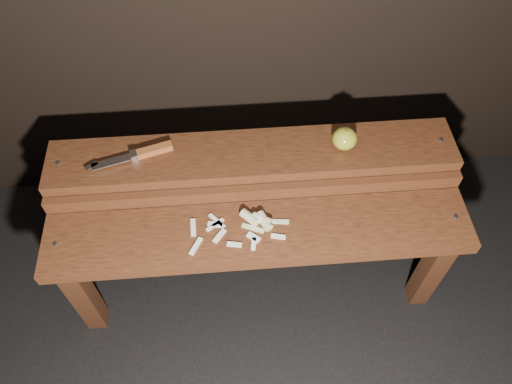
{
  "coord_description": "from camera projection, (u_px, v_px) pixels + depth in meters",
  "views": [
    {
      "loc": [
        -0.07,
        -0.78,
        1.61
      ],
      "look_at": [
        0.0,
        0.06,
        0.45
      ],
      "focal_mm": 35.0,
      "sensor_mm": 36.0,
      "label": 1
    }
  ],
  "objects": [
    {
      "name": "ground",
      "position": [
        257.0,
        281.0,
        1.76
      ],
      "size": [
        60.0,
        60.0,
        0.0
      ],
      "primitive_type": "plane",
      "color": "black"
    },
    {
      "name": "bench_rear_tier",
      "position": [
        253.0,
        171.0,
        1.52
      ],
      "size": [
        1.2,
        0.21,
        0.5
      ],
      "color": "#351A0D",
      "rests_on": "ground"
    },
    {
      "name": "bench_front_tier",
      "position": [
        259.0,
        246.0,
        1.43
      ],
      "size": [
        1.2,
        0.2,
        0.42
      ],
      "color": "#351A0D",
      "rests_on": "ground"
    },
    {
      "name": "apple",
      "position": [
        345.0,
        139.0,
        1.44
      ],
      "size": [
        0.07,
        0.07,
        0.08
      ],
      "color": "olive",
      "rests_on": "bench_rear_tier"
    },
    {
      "name": "apple_scraps",
      "position": [
        251.0,
        223.0,
        1.39
      ],
      "size": [
        0.28,
        0.13,
        0.03
      ],
      "color": "beige",
      "rests_on": "bench_front_tier"
    },
    {
      "name": "knife",
      "position": [
        144.0,
        153.0,
        1.43
      ],
      "size": [
        0.25,
        0.09,
        0.02
      ],
      "color": "brown",
      "rests_on": "bench_rear_tier"
    }
  ]
}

